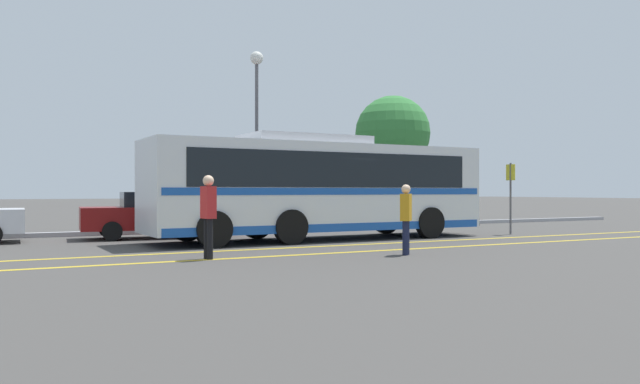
% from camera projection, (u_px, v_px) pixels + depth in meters
% --- Properties ---
extents(ground_plane, '(220.00, 220.00, 0.00)m').
position_uv_depth(ground_plane, '(321.00, 240.00, 19.49)').
color(ground_plane, '#423F3D').
extents(lane_strip_0, '(30.85, 0.20, 0.01)m').
position_uv_depth(lane_strip_0, '(356.00, 245.00, 17.58)').
color(lane_strip_0, gold).
rests_on(lane_strip_0, ground_plane).
extents(lane_strip_1, '(30.85, 0.20, 0.01)m').
position_uv_depth(lane_strip_1, '(391.00, 250.00, 16.02)').
color(lane_strip_1, gold).
rests_on(lane_strip_1, ground_plane).
extents(curb_strip, '(38.85, 0.36, 0.15)m').
position_uv_depth(curb_strip, '(260.00, 228.00, 24.00)').
color(curb_strip, '#99999E').
rests_on(curb_strip, ground_plane).
extents(transit_bus, '(11.22, 2.93, 3.23)m').
position_uv_depth(transit_bus, '(320.00, 186.00, 19.53)').
color(transit_bus, silver).
rests_on(transit_bus, ground_plane).
extents(parked_car_1, '(4.84, 2.16, 1.49)m').
position_uv_depth(parked_car_1, '(157.00, 215.00, 20.15)').
color(parked_car_1, maroon).
rests_on(parked_car_1, ground_plane).
extents(pedestrian_0, '(0.26, 0.44, 1.87)m').
position_uv_depth(pedestrian_0, '(208.00, 211.00, 13.88)').
color(pedestrian_0, black).
rests_on(pedestrian_0, ground_plane).
extents(pedestrian_1, '(0.45, 0.45, 1.68)m').
position_uv_depth(pedestrian_1, '(406.00, 215.00, 14.82)').
color(pedestrian_1, '#191E38').
rests_on(pedestrian_1, ground_plane).
extents(bus_stop_sign, '(0.07, 0.40, 2.50)m').
position_uv_depth(bus_stop_sign, '(511.00, 189.00, 21.81)').
color(bus_stop_sign, '#59595E').
rests_on(bus_stop_sign, ground_plane).
extents(street_lamp, '(0.54, 0.54, 7.24)m').
position_uv_depth(street_lamp, '(257.00, 99.00, 25.51)').
color(street_lamp, '#59595E').
rests_on(street_lamp, ground_plane).
extents(tree_0, '(3.56, 3.56, 6.05)m').
position_uv_depth(tree_0, '(393.00, 133.00, 29.61)').
color(tree_0, '#513823').
rests_on(tree_0, ground_plane).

